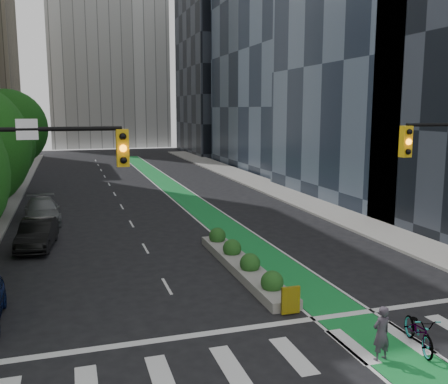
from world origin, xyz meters
TOP-DOWN VIEW (x-y plane):
  - ground at (0.00, 0.00)m, footprint 160.00×160.00m
  - sidewalk_right at (11.80, 25.00)m, footprint 3.60×90.00m
  - bike_lane_paint at (3.00, 30.00)m, footprint 2.20×70.00m
  - building_dark_end at (20.00, 68.00)m, footprint 14.00×18.00m
  - tree_far at (-11.00, 32.00)m, footprint 6.60×6.60m
  - median_planter at (1.20, 7.04)m, footprint 1.20×10.26m
  - bicycle at (3.92, -1.70)m, footprint 1.34×2.29m
  - cyclist at (2.34, -2.00)m, footprint 0.66×0.49m
  - parked_car_left_mid at (-7.96, 13.86)m, footprint 2.12×4.77m
  - parked_car_left_far at (-7.99, 20.25)m, footprint 2.56×5.47m

SIDE VIEW (x-z plane):
  - ground at x=0.00m, z-range 0.00..0.00m
  - bike_lane_paint at x=3.00m, z-range 0.00..0.01m
  - sidewalk_right at x=11.80m, z-range 0.00..0.15m
  - median_planter at x=1.20m, z-range -0.18..0.92m
  - bicycle at x=3.92m, z-range 0.00..1.14m
  - parked_car_left_mid at x=-7.96m, z-range 0.00..1.52m
  - parked_car_left_far at x=-7.99m, z-range 0.00..1.54m
  - cyclist at x=2.34m, z-range 0.00..1.67m
  - tree_far at x=-11.00m, z-range 1.19..10.20m
  - building_dark_end at x=20.00m, z-range 0.00..28.00m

